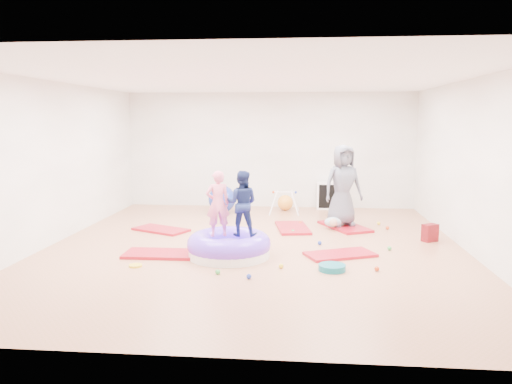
{
  "coord_description": "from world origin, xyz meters",
  "views": [
    {
      "loc": [
        0.79,
        -8.21,
        2.14
      ],
      "look_at": [
        0.0,
        0.3,
        0.9
      ],
      "focal_mm": 35.0,
      "sensor_mm": 36.0,
      "label": 1
    }
  ],
  "objects": [
    {
      "name": "cube_shelf",
      "position": [
        1.48,
        3.79,
        0.33
      ],
      "size": [
        0.66,
        0.32,
        0.66
      ],
      "color": "white",
      "rests_on": "ground"
    },
    {
      "name": "gym_mat_mid_left",
      "position": [
        -1.93,
        1.07,
        0.02
      ],
      "size": [
        1.2,
        0.96,
        0.04
      ],
      "primitive_type": "cube",
      "rotation": [
        0.0,
        0.0,
        -0.46
      ],
      "color": "#B51937",
      "rests_on": "ground"
    },
    {
      "name": "gym_mat_rear_right",
      "position": [
        1.65,
        1.68,
        0.03
      ],
      "size": [
        1.07,
        1.35,
        0.05
      ],
      "primitive_type": "cube",
      "rotation": [
        0.0,
        0.0,
        2.02
      ],
      "color": "#B51937",
      "rests_on": "ground"
    },
    {
      "name": "backpack",
      "position": [
        3.07,
        0.68,
        0.15
      ],
      "size": [
        0.32,
        0.28,
        0.31
      ],
      "primitive_type": "cube",
      "rotation": [
        0.0,
        0.0,
        0.56
      ],
      "color": "red",
      "rests_on": "ground"
    },
    {
      "name": "child_pink",
      "position": [
        -0.51,
        -0.65,
        0.9
      ],
      "size": [
        0.43,
        0.35,
        1.03
      ],
      "primitive_type": "imported",
      "rotation": [
        0.0,
        0.0,
        3.46
      ],
      "color": "pink",
      "rests_on": "inflatable_cushion"
    },
    {
      "name": "gym_mat_center_back",
      "position": [
        0.62,
        1.47,
        0.02
      ],
      "size": [
        0.76,
        1.24,
        0.05
      ],
      "primitive_type": "cube",
      "rotation": [
        0.0,
        0.0,
        1.74
      ],
      "color": "#B51937",
      "rests_on": "ground"
    },
    {
      "name": "balance_disc",
      "position": [
        1.24,
        -1.23,
        0.04
      ],
      "size": [
        0.39,
        0.39,
        0.09
      ],
      "primitive_type": "cylinder",
      "color": "#106877",
      "rests_on": "ground"
    },
    {
      "name": "infant",
      "position": [
        1.41,
        1.48,
        0.15
      ],
      "size": [
        0.33,
        0.34,
        0.2
      ],
      "color": "#A5BAC8",
      "rests_on": "gym_mat_rear_right"
    },
    {
      "name": "infant_play_gym",
      "position": [
        0.4,
        3.01,
        0.35
      ],
      "size": [
        0.68,
        0.65,
        0.52
      ],
      "rotation": [
        0.0,
        0.0,
        -0.11
      ],
      "color": "white",
      "rests_on": "ground"
    },
    {
      "name": "child_navy",
      "position": [
        -0.14,
        -0.59,
        0.9
      ],
      "size": [
        0.52,
        0.42,
        1.03
      ],
      "primitive_type": "imported",
      "rotation": [
        0.0,
        0.0,
        3.08
      ],
      "color": "navy",
      "rests_on": "inflatable_cushion"
    },
    {
      "name": "adult_caregiver",
      "position": [
        1.6,
        1.71,
        0.85
      ],
      "size": [
        0.91,
        0.75,
        1.61
      ],
      "primitive_type": "imported",
      "rotation": [
        0.0,
        0.0,
        0.36
      ],
      "color": "#565967",
      "rests_on": "gym_mat_rear_right"
    },
    {
      "name": "exercise_ball_blue",
      "position": [
        -1.05,
        3.09,
        0.32
      ],
      "size": [
        0.63,
        0.63,
        0.63
      ],
      "primitive_type": "sphere",
      "color": "#1E34A4",
      "rests_on": "ground"
    },
    {
      "name": "inflatable_cushion",
      "position": [
        -0.34,
        -0.64,
        0.16
      ],
      "size": [
        1.32,
        1.32,
        0.42
      ],
      "rotation": [
        0.0,
        0.0,
        0.25
      ],
      "color": "white",
      "rests_on": "ground"
    },
    {
      "name": "exercise_ball_orange",
      "position": [
        0.4,
        3.51,
        0.18
      ],
      "size": [
        0.37,
        0.37,
        0.37
      ],
      "primitive_type": "sphere",
      "color": "#FFA133",
      "rests_on": "ground"
    },
    {
      "name": "room",
      "position": [
        0.0,
        0.0,
        1.4
      ],
      "size": [
        7.01,
        8.01,
        2.81
      ],
      "color": "#B17459",
      "rests_on": "ground"
    },
    {
      "name": "ball_pit_balls",
      "position": [
        1.17,
        0.11,
        0.04
      ],
      "size": [
        2.91,
        3.82,
        0.07
      ],
      "color": "#C13C15",
      "rests_on": "ground"
    },
    {
      "name": "gym_mat_right",
      "position": [
        1.41,
        -0.43,
        0.02
      ],
      "size": [
        1.2,
        0.92,
        0.04
      ],
      "primitive_type": "cube",
      "rotation": [
        0.0,
        0.0,
        0.41
      ],
      "color": "#B51937",
      "rests_on": "ground"
    },
    {
      "name": "yellow_toy",
      "position": [
        -1.63,
        -1.3,
        0.01
      ],
      "size": [
        0.2,
        0.2,
        0.03
      ],
      "primitive_type": "cylinder",
      "color": "yellow",
      "rests_on": "ground"
    },
    {
      "name": "gym_mat_front_left",
      "position": [
        -1.42,
        -0.67,
        0.02
      ],
      "size": [
        1.18,
        0.6,
        0.05
      ],
      "primitive_type": "cube",
      "rotation": [
        0.0,
        0.0,
        0.01
      ],
      "color": "#B51937",
      "rests_on": "ground"
    }
  ]
}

